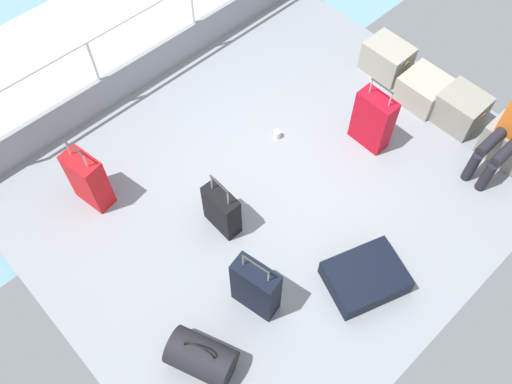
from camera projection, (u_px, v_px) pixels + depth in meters
The scene contains 15 objects.
ground_plane at pixel (277, 185), 5.87m from camera, with size 4.40×5.20×0.06m, color gray.
gunwale_port at pixel (152, 64), 6.51m from camera, with size 0.06×5.20×0.45m, color gray.
railing_port at pixel (144, 28), 6.04m from camera, with size 0.04×4.20×1.02m.
sea_wake at pixel (96, 41), 7.54m from camera, with size 12.00×12.00×0.01m.
cargo_crate_0 at pixel (387, 58), 6.60m from camera, with size 0.57×0.41×0.40m.
cargo_crate_1 at pixel (423, 90), 6.35m from camera, with size 0.54×0.49×0.35m.
cargo_crate_2 at pixel (461, 109), 6.15m from camera, with size 0.53×0.45×0.41m.
cargo_crate_3 at pixel (508, 143), 5.88m from camera, with size 0.54×0.38×0.41m.
suitcase_0 at pixel (222, 210), 5.35m from camera, with size 0.40×0.19×0.75m.
suitcase_1 at pixel (365, 277), 5.14m from camera, with size 0.76×0.86×0.21m.
suitcase_2 at pixel (256, 287), 4.84m from camera, with size 0.46×0.28×0.84m.
suitcase_3 at pixel (373, 120), 5.87m from camera, with size 0.43×0.22×0.89m.
suitcase_4 at pixel (88, 180), 5.46m from camera, with size 0.43×0.28×0.88m.
duffel_bag at pixel (201, 357), 4.66m from camera, with size 0.66×0.54×0.51m.
paper_cup at pixel (277, 134), 6.15m from camera, with size 0.08×0.08×0.10m, color white.
Camera 1 is at (2.19, -2.37, 4.88)m, focal length 37.84 mm.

